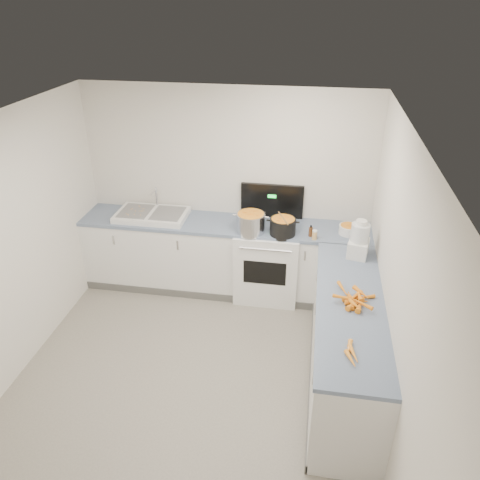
% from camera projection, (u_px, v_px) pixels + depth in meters
% --- Properties ---
extents(floor, '(3.50, 4.00, 0.00)m').
position_uv_depth(floor, '(192.00, 383.00, 4.61)').
color(floor, gray).
rests_on(floor, ground).
extents(ceiling, '(3.50, 4.00, 0.00)m').
position_uv_depth(ceiling, '(175.00, 133.00, 3.42)').
color(ceiling, silver).
rests_on(ceiling, ground).
extents(wall_back, '(3.50, 0.00, 2.50)m').
position_uv_depth(wall_back, '(228.00, 190.00, 5.75)').
color(wall_back, silver).
rests_on(wall_back, ground).
extents(wall_right, '(0.00, 4.00, 2.50)m').
position_uv_depth(wall_right, '(395.00, 296.00, 3.76)').
color(wall_right, silver).
rests_on(wall_right, ground).
extents(counter_back, '(3.50, 0.62, 0.94)m').
position_uv_depth(counter_back, '(224.00, 256.00, 5.86)').
color(counter_back, white).
rests_on(counter_back, ground).
extents(counter_right, '(0.62, 2.20, 0.94)m').
position_uv_depth(counter_right, '(346.00, 343.00, 4.43)').
color(counter_right, white).
rests_on(counter_right, ground).
extents(stove, '(0.76, 0.65, 1.36)m').
position_uv_depth(stove, '(268.00, 260.00, 5.76)').
color(stove, white).
rests_on(stove, ground).
extents(sink, '(0.86, 0.52, 0.31)m').
position_uv_depth(sink, '(152.00, 215.00, 5.75)').
color(sink, white).
rests_on(sink, counter_back).
extents(steel_pot, '(0.40, 0.40, 0.25)m').
position_uv_depth(steel_pot, '(251.00, 223.00, 5.39)').
color(steel_pot, silver).
rests_on(steel_pot, stove).
extents(black_pot, '(0.34, 0.34, 0.21)m').
position_uv_depth(black_pot, '(283.00, 227.00, 5.34)').
color(black_pot, black).
rests_on(black_pot, stove).
extents(wooden_spoon, '(0.15, 0.32, 0.01)m').
position_uv_depth(wooden_spoon, '(283.00, 218.00, 5.28)').
color(wooden_spoon, '#AD7A47').
rests_on(wooden_spoon, black_pot).
extents(mixing_bowl, '(0.28, 0.28, 0.10)m').
position_uv_depth(mixing_bowl, '(349.00, 230.00, 5.36)').
color(mixing_bowl, white).
rests_on(mixing_bowl, counter_back).
extents(extract_bottle, '(0.04, 0.04, 0.11)m').
position_uv_depth(extract_bottle, '(311.00, 232.00, 5.30)').
color(extract_bottle, '#593319').
rests_on(extract_bottle, counter_back).
extents(spice_jar, '(0.06, 0.06, 0.10)m').
position_uv_depth(spice_jar, '(315.00, 235.00, 5.24)').
color(spice_jar, '#E5B266').
rests_on(spice_jar, counter_back).
extents(food_processor, '(0.24, 0.28, 0.41)m').
position_uv_depth(food_processor, '(359.00, 241.00, 4.86)').
color(food_processor, white).
rests_on(food_processor, counter_right).
extents(carrot_pile, '(0.39, 0.44, 0.09)m').
position_uv_depth(carrot_pile, '(355.00, 299.00, 4.19)').
color(carrot_pile, orange).
rests_on(carrot_pile, counter_right).
extents(peeled_carrots, '(0.12, 0.30, 0.04)m').
position_uv_depth(peeled_carrots, '(351.00, 353.00, 3.59)').
color(peeled_carrots, orange).
rests_on(peeled_carrots, counter_right).
extents(peelings, '(0.21, 0.29, 0.01)m').
position_uv_depth(peelings, '(137.00, 211.00, 5.75)').
color(peelings, tan).
rests_on(peelings, sink).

